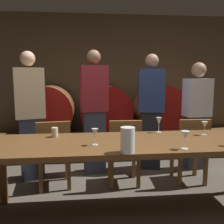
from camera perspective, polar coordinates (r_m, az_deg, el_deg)
The scene contains 19 objects.
back_wall at distance 4.99m, azimuth -1.92°, elevation 6.81°, with size 6.87×0.24×2.58m, color brown.
barrel_shelf at distance 4.61m, azimuth -1.36°, elevation -7.23°, with size 6.18×0.90×0.37m, color brown.
wine_barrel_left at distance 4.52m, azimuth -14.32°, elevation 0.28°, with size 0.89×0.77×0.89m.
wine_barrel_center at distance 4.48m, azimuth -1.49°, elevation 0.47°, with size 0.89×0.77×0.89m.
wine_barrel_right at distance 4.67m, azimuth 10.82°, elevation 0.64°, with size 0.89×0.77×0.89m.
dining_table at distance 2.52m, azimuth 5.21°, elevation -8.08°, with size 2.98×0.84×0.77m.
chair_left at distance 3.22m, azimuth -13.21°, elevation -8.75°, with size 0.45×0.45×0.88m.
chair_center at distance 3.22m, azimuth 2.85°, elevation -8.52°, with size 0.41×0.41×0.88m.
chair_right at distance 3.45m, azimuth 17.68°, elevation -7.76°, with size 0.41×0.41×0.88m.
guest_far_left at distance 3.52m, azimuth -18.28°, elevation -0.73°, with size 0.43×0.34×1.74m.
guest_center_left at distance 3.58m, azimuth -4.12°, elevation 0.17°, with size 0.41×0.29×1.78m.
guest_center_right at distance 3.80m, azimuth 8.90°, elevation 0.23°, with size 0.41×0.30×1.74m.
guest_far_right at distance 3.97m, azimuth 18.85°, elevation -0.67°, with size 0.40×0.27×1.62m.
pitcher at distance 2.10m, azimuth 3.61°, elevation -6.44°, with size 0.12×0.12×0.22m.
wine_glass_far_left at distance 2.33m, azimuth -3.95°, elevation -4.80°, with size 0.06×0.06×0.16m.
wine_glass_left at distance 2.89m, azimuth 10.72°, elevation -2.19°, with size 0.06×0.06×0.17m.
wine_glass_center at distance 2.29m, azimuth 16.50°, elevation -5.24°, with size 0.08×0.08×0.16m.
wine_glass_right at distance 2.90m, azimuth 20.53°, elevation -2.82°, with size 0.07×0.07×0.15m.
cup_right at distance 2.71m, azimuth -13.02°, elevation -4.56°, with size 0.07×0.07×0.10m, color beige.
Camera 1 is at (-0.35, -2.08, 1.42)m, focal length 39.77 mm.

